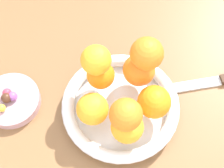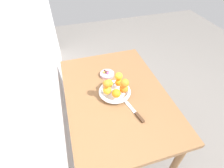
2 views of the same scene
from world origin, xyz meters
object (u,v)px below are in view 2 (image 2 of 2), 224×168
candy_ball_5 (106,72)px  orange_1 (109,83)px  orange_2 (107,90)px  orange_4 (124,89)px  knife (134,111)px  orange_0 (119,83)px  fruit_bowl (115,92)px  candy_dish (107,74)px  orange_6 (107,84)px  candy_ball_2 (107,73)px  candy_ball_4 (104,72)px  orange_5 (125,83)px  candy_ball_1 (107,72)px  dining_table (116,101)px  orange_7 (119,76)px  candy_ball_3 (105,71)px  candy_ball_0 (108,72)px  orange_3 (116,93)px

candy_ball_5 → orange_1: bearing=170.7°
orange_2 → orange_4: 0.12m
orange_1 → knife: orange_1 is taller
orange_0 → orange_4: orange_4 is taller
fruit_bowl → candy_ball_5: size_ratio=11.24×
candy_dish → orange_6: bearing=164.6°
orange_2 → candy_ball_2: bearing=-15.8°
orange_2 → candy_ball_4: 0.26m
candy_dish → fruit_bowl: bearing=178.9°
fruit_bowl → candy_ball_4: bearing=5.1°
orange_5 → candy_ball_1: orange_5 is taller
dining_table → orange_7: orange_7 is taller
orange_1 → candy_ball_1: orange_1 is taller
dining_table → orange_6: orange_6 is taller
candy_ball_3 → candy_ball_5: candy_ball_5 is taller
candy_ball_0 → candy_dish: bearing=128.1°
fruit_bowl → candy_ball_3: fruit_bowl is taller
candy_ball_0 → knife: candy_ball_0 is taller
dining_table → orange_3: size_ratio=16.84×
candy_ball_4 → candy_ball_5: candy_ball_5 is taller
fruit_bowl → knife: (-0.20, -0.08, -0.02)m
orange_6 → candy_ball_5: size_ratio=2.72×
dining_table → orange_7: 0.22m
orange_6 → orange_7: size_ratio=1.00×
orange_4 → candy_ball_5: size_ratio=3.06×
orange_2 → orange_4: bearing=-98.7°
orange_2 → orange_6: (0.00, 0.00, 0.06)m
orange_7 → candy_ball_1: bearing=13.8°
candy_ball_0 → candy_ball_5: candy_ball_5 is taller
orange_2 → orange_5: size_ratio=0.98×
candy_ball_3 → knife: size_ratio=0.06×
orange_1 → candy_ball_4: orange_1 is taller
fruit_bowl → candy_ball_0: bearing=-2.6°
candy_ball_2 → candy_dish: bearing=6.2°
orange_7 → orange_4: bearing=-170.1°
orange_4 → orange_0: bearing=10.5°
candy_dish → orange_3: bearing=177.5°
orange_2 → orange_3: orange_3 is taller
orange_6 → candy_ball_1: size_ratio=3.93×
orange_0 → candy_ball_2: (0.18, 0.04, -0.04)m
orange_3 → candy_ball_0: size_ratio=3.39×
candy_dish → orange_7: 0.22m
orange_4 → orange_1: bearing=46.2°
dining_table → candy_ball_5: candy_ball_5 is taller
candy_ball_2 → candy_ball_4: bearing=56.9°
dining_table → candy_ball_4: candy_ball_4 is taller
candy_ball_2 → candy_ball_5: (0.01, 0.01, 0.00)m
orange_6 → candy_ball_0: orange_6 is taller
orange_1 → orange_0: bearing=-97.3°
orange_2 → candy_ball_2: (0.24, -0.07, -0.04)m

